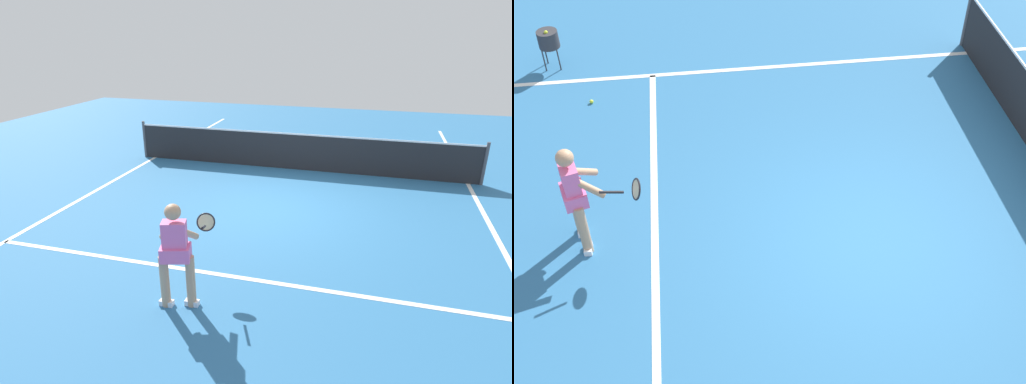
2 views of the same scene
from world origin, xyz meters
The scene contains 6 objects.
ground_plane centered at (0.00, 0.00, 0.00)m, with size 26.13×26.13×0.00m, color teal.
service_line_marking centered at (0.00, -2.86, 0.00)m, with size 8.76×0.10×0.01m, color white.
sideline_left_marking centered at (-4.38, 0.00, 0.00)m, with size 0.10×18.10×0.01m, color white.
sideline_right_marking centered at (4.38, 0.00, 0.00)m, with size 0.10×18.10×0.01m, color white.
court_net centered at (0.00, 2.87, 0.51)m, with size 9.44×0.08×1.10m.
tennis_player centered at (-0.45, -3.74, 0.85)m, with size 0.66×1.07×1.55m.
Camera 1 is at (1.98, -8.40, 3.67)m, focal length 30.09 mm.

